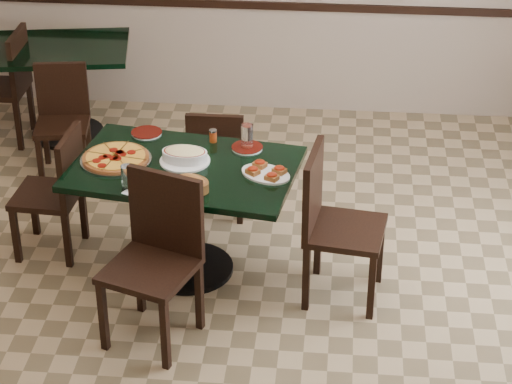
# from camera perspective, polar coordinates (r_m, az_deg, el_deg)

# --- Properties ---
(floor) EXTENTS (5.50, 5.50, 0.00)m
(floor) POSITION_cam_1_polar(r_m,az_deg,el_deg) (6.08, -1.00, -6.18)
(floor) COLOR #937954
(floor) RESTS_ON ground
(room_shell) EXTENTS (5.50, 5.50, 5.50)m
(room_shell) POSITION_cam_1_polar(r_m,az_deg,el_deg) (7.05, 8.90, 9.56)
(room_shell) COLOR silver
(room_shell) RESTS_ON floor
(main_table) EXTENTS (1.44, 1.05, 0.75)m
(main_table) POSITION_cam_1_polar(r_m,az_deg,el_deg) (6.05, -4.06, -0.01)
(main_table) COLOR black
(main_table) RESTS_ON floor
(back_table) EXTENTS (1.15, 0.91, 0.75)m
(back_table) POSITION_cam_1_polar(r_m,az_deg,el_deg) (7.91, -11.03, 6.65)
(back_table) COLOR black
(back_table) RESTS_ON floor
(chair_far) EXTENTS (0.38, 0.38, 0.81)m
(chair_far) POSITION_cam_1_polar(r_m,az_deg,el_deg) (6.69, -2.23, 1.96)
(chair_far) COLOR black
(chair_far) RESTS_ON floor
(chair_near) EXTENTS (0.58, 0.58, 0.98)m
(chair_near) POSITION_cam_1_polar(r_m,az_deg,el_deg) (5.56, -5.66, -3.28)
(chair_near) COLOR black
(chair_near) RESTS_ON floor
(chair_right) EXTENTS (0.51, 0.51, 0.96)m
(chair_right) POSITION_cam_1_polar(r_m,az_deg,el_deg) (5.86, 4.31, -1.45)
(chair_right) COLOR black
(chair_right) RESTS_ON floor
(chair_left) EXTENTS (0.42, 0.42, 0.85)m
(chair_left) POSITION_cam_1_polar(r_m,az_deg,el_deg) (6.41, -11.27, 0.28)
(chair_left) COLOR black
(chair_left) RESTS_ON floor
(back_chair_near) EXTENTS (0.43, 0.43, 0.81)m
(back_chair_near) POSITION_cam_1_polar(r_m,az_deg,el_deg) (7.43, -11.00, 4.39)
(back_chair_near) COLOR black
(back_chair_near) RESTS_ON floor
(back_chair_left) EXTENTS (0.42, 0.42, 0.90)m
(back_chair_left) POSITION_cam_1_polar(r_m,az_deg,el_deg) (7.94, -13.98, 6.21)
(back_chair_left) COLOR black
(back_chair_left) RESTS_ON floor
(pepperoni_pizza) EXTENTS (0.43, 0.43, 0.04)m
(pepperoni_pizza) POSITION_cam_1_polar(r_m,az_deg,el_deg) (6.06, -8.02, 1.95)
(pepperoni_pizza) COLOR #B3B4BA
(pepperoni_pizza) RESTS_ON main_table
(lasagna_casserole) EXTENTS (0.30, 0.30, 0.09)m
(lasagna_casserole) POSITION_cam_1_polar(r_m,az_deg,el_deg) (5.99, -4.10, 2.12)
(lasagna_casserole) COLOR silver
(lasagna_casserole) RESTS_ON main_table
(bread_basket) EXTENTS (0.25, 0.22, 0.09)m
(bread_basket) POSITION_cam_1_polar(r_m,az_deg,el_deg) (5.70, -3.64, 0.51)
(bread_basket) COLOR brown
(bread_basket) RESTS_ON main_table
(bruschetta_platter) EXTENTS (0.38, 0.34, 0.05)m
(bruschetta_platter) POSITION_cam_1_polar(r_m,az_deg,el_deg) (5.84, 0.56, 1.18)
(bruschetta_platter) COLOR silver
(bruschetta_platter) RESTS_ON main_table
(side_plate_near) EXTENTS (0.18, 0.18, 0.02)m
(side_plate_near) POSITION_cam_1_polar(r_m,az_deg,el_deg) (5.70, -5.95, 0.05)
(side_plate_near) COLOR silver
(side_plate_near) RESTS_ON main_table
(side_plate_far_r) EXTENTS (0.19, 0.19, 0.03)m
(side_plate_far_r) POSITION_cam_1_polar(r_m,az_deg,el_deg) (6.14, -0.51, 2.56)
(side_plate_far_r) COLOR silver
(side_plate_far_r) RESTS_ON main_table
(side_plate_far_l) EXTENTS (0.20, 0.20, 0.02)m
(side_plate_far_l) POSITION_cam_1_polar(r_m,az_deg,el_deg) (6.36, -6.27, 3.38)
(side_plate_far_l) COLOR silver
(side_plate_far_l) RESTS_ON main_table
(napkin_setting) EXTENTS (0.22, 0.22, 0.01)m
(napkin_setting) POSITION_cam_1_polar(r_m,az_deg,el_deg) (5.73, -6.54, 0.10)
(napkin_setting) COLOR silver
(napkin_setting) RESTS_ON main_table
(water_glass_a) EXTENTS (0.08, 0.08, 0.16)m
(water_glass_a) POSITION_cam_1_polar(r_m,az_deg,el_deg) (6.11, -0.52, 3.17)
(water_glass_a) COLOR white
(water_glass_a) RESTS_ON main_table
(water_glass_b) EXTENTS (0.07, 0.07, 0.15)m
(water_glass_b) POSITION_cam_1_polar(r_m,az_deg,el_deg) (5.72, -7.36, 0.82)
(water_glass_b) COLOR white
(water_glass_b) RESTS_ON main_table
(pepper_shaker) EXTENTS (0.05, 0.05, 0.08)m
(pepper_shaker) POSITION_cam_1_polar(r_m,az_deg,el_deg) (6.22, -2.47, 3.24)
(pepper_shaker) COLOR #AC4B12
(pepper_shaker) RESTS_ON main_table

